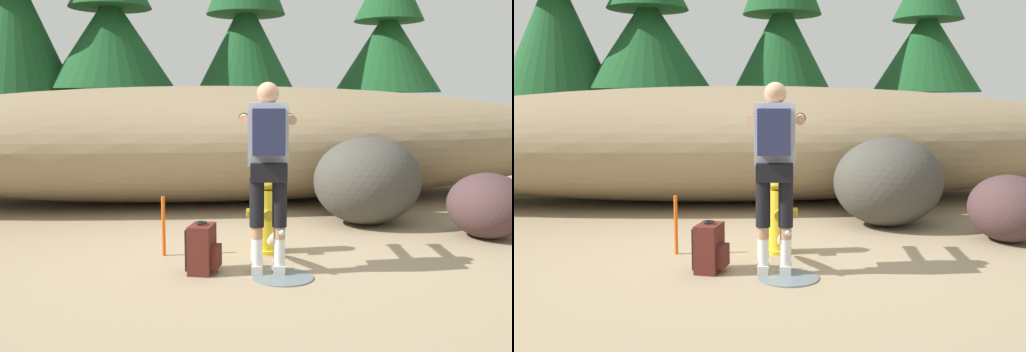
# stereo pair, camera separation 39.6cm
# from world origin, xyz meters

# --- Properties ---
(ground_plane) EXTENTS (56.00, 56.00, 0.04)m
(ground_plane) POSITION_xyz_m (0.00, 0.00, -0.02)
(ground_plane) COLOR #998466
(dirt_embankment) EXTENTS (12.44, 3.20, 1.76)m
(dirt_embankment) POSITION_xyz_m (0.00, 3.46, 0.88)
(dirt_embankment) COLOR #897556
(dirt_embankment) RESTS_ON ground_plane
(fire_hydrant) EXTENTS (0.40, 0.34, 0.80)m
(fire_hydrant) POSITION_xyz_m (0.11, 0.18, 0.37)
(fire_hydrant) COLOR yellow
(fire_hydrant) RESTS_ON ground_plane
(hydrant_water_jet) EXTENTS (0.54, 1.02, 0.46)m
(hydrant_water_jet) POSITION_xyz_m (0.11, -0.45, 0.19)
(hydrant_water_jet) COLOR silver
(hydrant_water_jet) RESTS_ON ground_plane
(utility_worker) EXTENTS (0.62, 1.02, 1.71)m
(utility_worker) POSITION_xyz_m (0.01, -0.47, 1.09)
(utility_worker) COLOR beige
(utility_worker) RESTS_ON ground_plane
(spare_backpack) EXTENTS (0.34, 0.35, 0.47)m
(spare_backpack) POSITION_xyz_m (-0.57, -0.43, 0.22)
(spare_backpack) COLOR #511E19
(spare_backpack) RESTS_ON ground_plane
(boulder_large) EXTENTS (1.83, 1.78, 1.09)m
(boulder_large) POSITION_xyz_m (1.60, 1.37, 0.55)
(boulder_large) COLOR #424039
(boulder_large) RESTS_ON ground_plane
(boulder_mid) EXTENTS (1.07, 1.14, 0.74)m
(boulder_mid) POSITION_xyz_m (2.69, 0.43, 0.37)
(boulder_mid) COLOR #463031
(boulder_mid) RESTS_ON ground_plane
(pine_tree_far_left) EXTENTS (2.85, 2.85, 6.84)m
(pine_tree_far_left) POSITION_xyz_m (-4.20, 8.66, 3.62)
(pine_tree_far_left) COLOR #47331E
(pine_tree_far_left) RESTS_ON ground_plane
(pine_tree_left) EXTENTS (2.90, 2.90, 5.45)m
(pine_tree_left) POSITION_xyz_m (-2.07, 8.53, 3.29)
(pine_tree_left) COLOR #47331E
(pine_tree_left) RESTS_ON ground_plane
(pine_tree_center) EXTENTS (2.94, 2.94, 5.93)m
(pine_tree_center) POSITION_xyz_m (1.08, 8.82, 3.18)
(pine_tree_center) COLOR #47331E
(pine_tree_center) RESTS_ON ground_plane
(pine_tree_right) EXTENTS (2.70, 2.70, 5.29)m
(pine_tree_right) POSITION_xyz_m (4.75, 8.94, 3.20)
(pine_tree_right) COLOR #47331E
(pine_tree_right) RESTS_ON ground_plane
(survey_stake) EXTENTS (0.04, 0.04, 0.60)m
(survey_stake) POSITION_xyz_m (-0.92, 0.21, 0.30)
(survey_stake) COLOR #E55914
(survey_stake) RESTS_ON ground_plane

